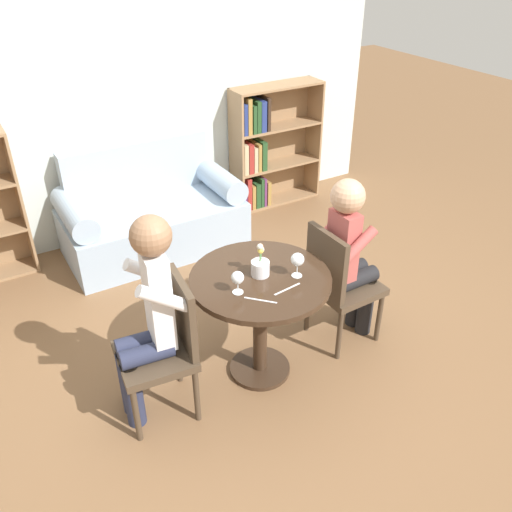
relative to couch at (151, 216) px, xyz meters
name	(u,v)px	position (x,y,z in m)	size (l,w,h in m)	color
ground_plane	(260,370)	(0.00, -1.88, -0.31)	(16.00, 16.00, 0.00)	brown
back_wall	(120,87)	(0.00, 0.43, 1.04)	(5.20, 0.05, 2.70)	silver
round_table	(260,300)	(0.00, -1.88, 0.27)	(0.86, 0.86, 0.75)	#382619
couch	(151,216)	(0.00, 0.00, 0.00)	(1.54, 0.80, 0.92)	#9EB2C6
bookshelf_right	(264,149)	(1.34, 0.27, 0.28)	(0.94, 0.28, 1.22)	#93704C
chair_left	(166,343)	(-0.62, -1.86, 0.18)	(0.46, 0.46, 0.90)	#473828
chair_right	(338,281)	(0.62, -1.87, 0.18)	(0.43, 0.43, 0.90)	#473828
person_left	(147,316)	(-0.70, -1.84, 0.40)	(0.44, 0.37, 1.32)	#282D47
person_right	(350,255)	(0.71, -1.86, 0.36)	(0.42, 0.35, 1.23)	black
wine_glass_left	(238,278)	(-0.19, -1.95, 0.54)	(0.07, 0.07, 0.14)	white
wine_glass_right	(297,260)	(0.19, -1.98, 0.55)	(0.08, 0.08, 0.16)	white
flower_vase	(260,265)	(0.01, -1.86, 0.50)	(0.11, 0.11, 0.21)	silver
knife_left_setting	(287,289)	(0.07, -2.07, 0.44)	(0.19, 0.03, 0.00)	silver
fork_left_setting	(261,300)	(-0.12, -2.08, 0.44)	(0.14, 0.15, 0.00)	silver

